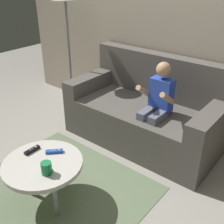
{
  "coord_description": "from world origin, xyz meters",
  "views": [
    {
      "loc": [
        1.36,
        -1.24,
        1.74
      ],
      "look_at": [
        0.01,
        0.42,
        0.62
      ],
      "focal_mm": 44.43,
      "sensor_mm": 36.0,
      "label": 1
    }
  ],
  "objects_px": {
    "person_seated_on_couch": "(156,105)",
    "game_remote_black_center": "(32,150)",
    "couch": "(146,113)",
    "coffee_mug": "(47,168)",
    "game_remote_blue_near_edge": "(54,151)",
    "coffee_table": "(43,166)",
    "floor_lamp": "(65,1)"
  },
  "relations": [
    {
      "from": "person_seated_on_couch",
      "to": "game_remote_black_center",
      "type": "distance_m",
      "value": 1.22
    },
    {
      "from": "couch",
      "to": "person_seated_on_couch",
      "type": "distance_m",
      "value": 0.37
    },
    {
      "from": "couch",
      "to": "coffee_mug",
      "type": "bearing_deg",
      "value": -89.14
    },
    {
      "from": "coffee_mug",
      "to": "game_remote_blue_near_edge",
      "type": "bearing_deg",
      "value": 127.62
    },
    {
      "from": "coffee_table",
      "to": "game_remote_blue_near_edge",
      "type": "bearing_deg",
      "value": 99.38
    },
    {
      "from": "person_seated_on_couch",
      "to": "floor_lamp",
      "type": "relative_size",
      "value": 0.6
    },
    {
      "from": "couch",
      "to": "game_remote_black_center",
      "type": "bearing_deg",
      "value": -102.98
    },
    {
      "from": "coffee_table",
      "to": "game_remote_black_center",
      "type": "height_order",
      "value": "game_remote_black_center"
    },
    {
      "from": "couch",
      "to": "coffee_table",
      "type": "height_order",
      "value": "couch"
    },
    {
      "from": "coffee_table",
      "to": "game_remote_black_center",
      "type": "bearing_deg",
      "value": 168.24
    },
    {
      "from": "person_seated_on_couch",
      "to": "game_remote_blue_near_edge",
      "type": "distance_m",
      "value": 1.06
    },
    {
      "from": "floor_lamp",
      "to": "game_remote_blue_near_edge",
      "type": "bearing_deg",
      "value": -49.01
    },
    {
      "from": "floor_lamp",
      "to": "coffee_mug",
      "type": "bearing_deg",
      "value": -49.51
    },
    {
      "from": "couch",
      "to": "person_seated_on_couch",
      "type": "relative_size",
      "value": 1.7
    },
    {
      "from": "coffee_mug",
      "to": "floor_lamp",
      "type": "relative_size",
      "value": 0.07
    },
    {
      "from": "game_remote_black_center",
      "to": "coffee_mug",
      "type": "xyz_separation_m",
      "value": [
        0.31,
        -0.1,
        0.04
      ]
    },
    {
      "from": "couch",
      "to": "game_remote_black_center",
      "type": "height_order",
      "value": "couch"
    },
    {
      "from": "game_remote_blue_near_edge",
      "to": "coffee_table",
      "type": "bearing_deg",
      "value": -80.62
    },
    {
      "from": "couch",
      "to": "coffee_table",
      "type": "relative_size",
      "value": 2.6
    },
    {
      "from": "coffee_table",
      "to": "game_remote_blue_near_edge",
      "type": "height_order",
      "value": "game_remote_blue_near_edge"
    },
    {
      "from": "couch",
      "to": "game_remote_blue_near_edge",
      "type": "relative_size",
      "value": 12.96
    },
    {
      "from": "coffee_table",
      "to": "coffee_mug",
      "type": "distance_m",
      "value": 0.17
    },
    {
      "from": "coffee_table",
      "to": "game_remote_blue_near_edge",
      "type": "distance_m",
      "value": 0.15
    },
    {
      "from": "couch",
      "to": "game_remote_black_center",
      "type": "distance_m",
      "value": 1.31
    },
    {
      "from": "coffee_mug",
      "to": "game_remote_black_center",
      "type": "bearing_deg",
      "value": 162.42
    },
    {
      "from": "game_remote_blue_near_edge",
      "to": "floor_lamp",
      "type": "distance_m",
      "value": 1.78
    },
    {
      "from": "game_remote_blue_near_edge",
      "to": "game_remote_black_center",
      "type": "distance_m",
      "value": 0.19
    },
    {
      "from": "couch",
      "to": "floor_lamp",
      "type": "bearing_deg",
      "value": -177.02
    },
    {
      "from": "coffee_mug",
      "to": "couch",
      "type": "bearing_deg",
      "value": 90.86
    },
    {
      "from": "game_remote_blue_near_edge",
      "to": "coffee_mug",
      "type": "bearing_deg",
      "value": -52.38
    },
    {
      "from": "game_remote_black_center",
      "to": "floor_lamp",
      "type": "xyz_separation_m",
      "value": [
        -0.81,
        1.21,
        1.0
      ]
    },
    {
      "from": "game_remote_blue_near_edge",
      "to": "floor_lamp",
      "type": "height_order",
      "value": "floor_lamp"
    }
  ]
}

